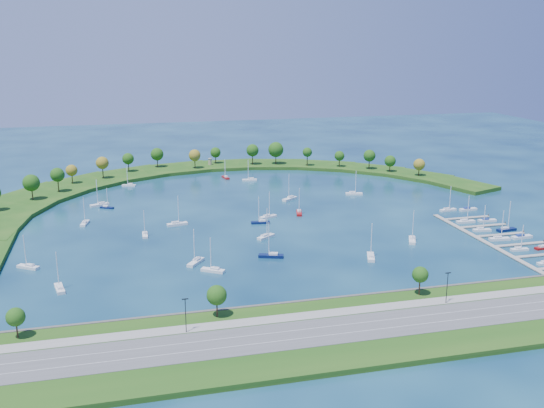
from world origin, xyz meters
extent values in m
plane|color=#07223E|center=(0.00, 0.00, 0.00)|extent=(700.00, 700.00, 0.00)
cube|color=#184612|center=(0.00, -124.00, 0.80)|extent=(420.00, 42.00, 1.60)
cube|color=#474442|center=(0.00, -102.50, 0.90)|extent=(420.00, 1.20, 1.80)
cube|color=#515154|center=(0.00, -124.00, 1.66)|extent=(420.00, 16.00, 0.12)
cube|color=gray|center=(0.00, -113.00, 1.66)|extent=(420.00, 5.00, 0.12)
cube|color=silver|center=(0.00, -126.50, 1.73)|extent=(420.00, 0.15, 0.02)
cube|color=silver|center=(0.00, -121.50, 1.73)|extent=(420.00, 0.15, 0.02)
cylinder|color=#382314|center=(-95.00, -107.00, 4.05)|extent=(0.56, 0.56, 4.90)
sphere|color=#194711|center=(-95.00, -107.00, 7.54)|extent=(5.20, 5.20, 5.20)
cylinder|color=#382314|center=(-40.00, -107.00, 4.22)|extent=(0.56, 0.56, 5.25)
sphere|color=#194711|center=(-40.00, -107.00, 8.05)|extent=(6.00, 6.00, 6.00)
cylinder|color=#382314|center=(25.00, -107.00, 4.40)|extent=(0.56, 0.56, 5.60)
sphere|color=#194711|center=(25.00, -107.00, 8.24)|extent=(5.20, 5.20, 5.20)
cylinder|color=black|center=(-50.00, -115.00, 6.60)|extent=(0.24, 0.24, 10.00)
cylinder|color=black|center=(30.00, -115.00, 6.60)|extent=(0.24, 0.24, 10.00)
cube|color=#184612|center=(-118.83, 37.57, 1.00)|extent=(50.23, 54.30, 2.00)
cube|color=#184612|center=(-104.03, 64.58, 1.00)|extent=(54.07, 56.09, 2.00)
cube|color=#184612|center=(-83.21, 87.27, 1.00)|extent=(55.20, 54.07, 2.00)
cube|color=#184612|center=(-57.57, 104.32, 1.00)|extent=(53.65, 48.47, 2.00)
cube|color=#184612|center=(-28.60, 114.76, 1.00)|extent=(49.62, 39.75, 2.00)
cube|color=#184612|center=(2.03, 117.98, 1.00)|extent=(44.32, 29.96, 2.00)
cube|color=#184612|center=(32.54, 113.79, 1.00)|extent=(49.49, 38.05, 2.00)
cube|color=#184612|center=(61.17, 102.44, 1.00)|extent=(51.13, 44.12, 2.00)
cube|color=#184612|center=(86.25, 84.58, 1.00)|extent=(49.19, 47.96, 2.00)
cube|color=#184612|center=(106.34, 61.24, 1.00)|extent=(43.90, 49.49, 2.00)
cube|color=#184612|center=(120.28, 33.78, 1.00)|extent=(35.67, 48.74, 2.00)
cylinder|color=#382314|center=(-108.20, 50.27, 5.51)|extent=(0.56, 0.56, 7.03)
sphere|color=#194711|center=(-108.20, 50.27, 10.73)|extent=(8.51, 8.51, 8.51)
cylinder|color=#382314|center=(-96.69, 64.30, 5.91)|extent=(0.56, 0.56, 7.81)
sphere|color=#194711|center=(-96.69, 64.30, 11.31)|extent=(7.47, 7.47, 7.47)
cylinder|color=#382314|center=(-90.74, 83.30, 5.10)|extent=(0.56, 0.56, 6.19)
sphere|color=olive|center=(-90.74, 83.30, 9.49)|extent=(6.46, 6.46, 6.46)
cylinder|color=#382314|center=(-74.12, 92.64, 5.85)|extent=(0.56, 0.56, 7.71)
sphere|color=olive|center=(-74.12, 92.64, 11.17)|extent=(7.31, 7.31, 7.31)
cylinder|color=#382314|center=(-59.16, 108.43, 5.30)|extent=(0.56, 0.56, 6.59)
sphere|color=#194711|center=(-59.16, 108.43, 9.99)|extent=(6.99, 6.99, 6.99)
cylinder|color=#382314|center=(-41.03, 118.19, 5.32)|extent=(0.56, 0.56, 6.65)
sphere|color=#194711|center=(-41.03, 118.19, 10.25)|extent=(7.99, 7.99, 7.99)
cylinder|color=#382314|center=(-18.57, 108.59, 5.39)|extent=(0.56, 0.56, 6.77)
sphere|color=olive|center=(-18.57, 108.59, 10.25)|extent=(7.38, 7.38, 7.38)
cylinder|color=#382314|center=(-3.43, 121.23, 4.92)|extent=(0.56, 0.56, 5.84)
sphere|color=#194711|center=(-3.43, 121.23, 9.18)|extent=(6.72, 6.72, 6.72)
cylinder|color=#382314|center=(19.09, 111.71, 5.83)|extent=(0.56, 0.56, 7.67)
sphere|color=#194711|center=(19.09, 111.71, 11.25)|extent=(7.94, 7.94, 7.94)
cylinder|color=#382314|center=(34.03, 109.55, 5.75)|extent=(0.56, 0.56, 7.50)
sphere|color=#194711|center=(34.03, 109.55, 11.47)|extent=(9.84, 9.84, 9.84)
cylinder|color=#382314|center=(52.05, 99.15, 5.77)|extent=(0.56, 0.56, 7.55)
sphere|color=#194711|center=(52.05, 99.15, 10.76)|extent=(6.04, 6.04, 6.04)
cylinder|color=#382314|center=(70.88, 91.21, 4.83)|extent=(0.56, 0.56, 5.66)
sphere|color=#194711|center=(70.88, 91.21, 8.93)|extent=(6.33, 6.33, 6.33)
cylinder|color=#382314|center=(86.29, 79.61, 5.48)|extent=(0.56, 0.56, 6.97)
sphere|color=#194711|center=(86.29, 79.61, 10.46)|extent=(7.43, 7.43, 7.43)
cylinder|color=#382314|center=(95.45, 69.13, 4.63)|extent=(0.56, 0.56, 5.26)
sphere|color=#194711|center=(95.45, 69.13, 8.63)|extent=(6.85, 6.85, 6.85)
cylinder|color=#382314|center=(107.21, 54.22, 4.70)|extent=(0.56, 0.56, 5.39)
sphere|color=olive|center=(107.21, 54.22, 8.77)|extent=(6.90, 6.90, 6.90)
cylinder|color=gray|center=(-7.70, 117.53, 3.94)|extent=(2.20, 2.20, 3.88)
cylinder|color=gray|center=(-7.70, 117.53, 6.03)|extent=(2.60, 2.60, 0.30)
cube|color=gray|center=(78.00, -61.00, 0.35)|extent=(2.20, 82.00, 0.40)
cube|color=gray|center=(90.10, -80.80, 0.35)|extent=(22.00, 2.00, 0.40)
cube|color=gray|center=(90.10, -67.60, 0.35)|extent=(22.00, 2.00, 0.40)
cylinder|color=#382314|center=(101.00, -67.60, 0.60)|extent=(0.36, 0.36, 1.60)
cube|color=gray|center=(90.10, -54.40, 0.35)|extent=(22.00, 2.00, 0.40)
cylinder|color=#382314|center=(101.00, -54.40, 0.60)|extent=(0.36, 0.36, 1.60)
cube|color=gray|center=(90.10, -41.20, 0.35)|extent=(22.00, 2.00, 0.40)
cylinder|color=#382314|center=(101.00, -41.20, 0.60)|extent=(0.36, 0.36, 1.60)
cube|color=gray|center=(90.10, -28.00, 0.35)|extent=(22.00, 2.00, 0.40)
cylinder|color=#382314|center=(101.00, -28.00, 0.60)|extent=(0.36, 0.36, 1.60)
cube|color=white|center=(-99.41, -46.78, 0.51)|extent=(8.42, 6.84, 1.03)
cube|color=silver|center=(-98.71, -47.27, 1.39)|extent=(3.42, 3.08, 0.72)
cylinder|color=silver|center=(-99.98, -46.39, 6.81)|extent=(0.32, 0.32, 11.57)
cube|color=white|center=(-75.59, 36.90, 0.56)|extent=(9.58, 5.63, 1.11)
cube|color=silver|center=(-74.72, 37.22, 1.50)|extent=(3.67, 2.82, 0.78)
cylinder|color=silver|center=(-76.29, 36.64, 7.36)|extent=(0.32, 0.32, 12.49)
cube|color=maroon|center=(16.58, -1.65, 0.52)|extent=(4.59, 8.95, 1.03)
cube|color=silver|center=(16.81, -0.82, 1.40)|extent=(2.42, 3.36, 0.72)
cylinder|color=silver|center=(16.40, -2.32, 6.85)|extent=(0.32, 0.32, 11.64)
cube|color=white|center=(-81.49, 5.71, 0.50)|extent=(4.09, 8.71, 1.01)
cube|color=silver|center=(-81.67, 4.89, 1.36)|extent=(2.24, 3.23, 0.71)
cylinder|color=silver|center=(-81.35, 6.37, 6.68)|extent=(0.32, 0.32, 11.35)
cube|color=white|center=(0.80, -4.43, 0.51)|extent=(8.74, 5.50, 1.02)
cube|color=silver|center=(0.02, -4.76, 1.38)|extent=(3.39, 2.69, 0.71)
cylinder|color=silver|center=(1.42, -4.16, 6.75)|extent=(0.32, 0.32, 11.46)
cube|color=white|center=(-86.83, -70.79, 0.54)|extent=(4.28, 9.26, 1.07)
cube|color=silver|center=(-86.65, -71.67, 1.45)|extent=(2.35, 3.42, 0.75)
cylinder|color=silver|center=(-86.98, -70.09, 7.10)|extent=(0.32, 0.32, 12.06)
cube|color=white|center=(-56.25, -18.43, 0.47)|extent=(2.36, 7.88, 0.94)
cube|color=silver|center=(-56.24, -17.65, 1.27)|extent=(1.59, 2.77, 0.66)
cylinder|color=silver|center=(-56.27, -19.06, 6.23)|extent=(0.32, 0.32, 10.58)
cube|color=white|center=(-7.33, -33.40, 0.52)|extent=(8.53, 6.99, 1.04)
cube|color=silver|center=(-8.05, -33.90, 1.41)|extent=(3.48, 3.15, 0.73)
cylinder|color=silver|center=(-6.76, -33.00, 6.92)|extent=(0.32, 0.32, 11.76)
cube|color=#0A153F|center=(-72.00, 31.36, 0.42)|extent=(6.99, 5.31, 0.84)
cube|color=silver|center=(-72.60, 31.73, 1.13)|extent=(2.80, 2.44, 0.59)
cylinder|color=silver|center=(-71.53, 31.07, 5.56)|extent=(0.32, 0.32, 9.44)
cube|color=white|center=(8.87, 74.10, 0.52)|extent=(8.81, 3.41, 1.03)
cube|color=silver|center=(9.72, 74.00, 1.39)|extent=(3.19, 2.03, 0.72)
cylinder|color=silver|center=(8.19, 74.18, 6.83)|extent=(0.32, 0.32, 11.59)
cube|color=#0A153F|center=(-11.14, -57.03, 0.57)|extent=(9.78, 5.61, 1.13)
cube|color=silver|center=(-10.25, -57.35, 1.53)|extent=(3.73, 2.84, 0.79)
cylinder|color=silver|center=(-11.85, -56.79, 7.51)|extent=(0.32, 0.32, 12.75)
cube|color=white|center=(19.56, 25.24, 0.57)|extent=(9.24, 7.77, 1.14)
cube|color=silver|center=(20.33, 25.80, 1.54)|extent=(3.78, 3.47, 0.80)
cylinder|color=silver|center=(18.95, 24.79, 7.55)|extent=(0.32, 0.32, 12.83)
cube|color=white|center=(-39.84, -56.87, 0.55)|extent=(7.52, 8.95, 1.10)
cube|color=silver|center=(-39.29, -56.12, 1.49)|extent=(3.36, 3.67, 0.77)
cylinder|color=silver|center=(-40.27, -57.46, 7.32)|extent=(0.32, 0.32, 12.43)
cube|color=white|center=(-34.95, -66.64, 0.52)|extent=(8.56, 6.86, 1.04)
cube|color=silver|center=(-34.23, -67.12, 1.41)|extent=(3.47, 3.11, 0.73)
cylinder|color=silver|center=(-35.52, -66.25, 6.90)|extent=(0.32, 0.32, 11.72)
cube|color=white|center=(-41.38, -5.96, 0.55)|extent=(9.46, 4.20, 1.10)
cube|color=silver|center=(-42.28, -6.13, 1.48)|extent=(3.48, 2.35, 0.77)
cylinder|color=silver|center=(-40.66, -5.83, 7.27)|extent=(0.32, 0.32, 12.35)
cube|color=white|center=(25.31, -67.45, 0.56)|extent=(5.68, 9.60, 1.11)
cube|color=silver|center=(24.99, -68.32, 1.50)|extent=(2.84, 3.68, 0.78)
cylinder|color=silver|center=(25.57, -66.75, 7.37)|extent=(0.32, 0.32, 12.52)
cube|color=white|center=(-60.14, 77.29, 0.46)|extent=(7.97, 4.22, 0.92)
cube|color=silver|center=(-59.41, 77.07, 1.24)|extent=(3.00, 2.20, 0.64)
cylinder|color=silver|center=(-60.73, 77.46, 6.10)|extent=(0.32, 0.32, 10.36)
cube|color=maroon|center=(-3.58, 83.96, 0.48)|extent=(3.69, 8.33, 0.97)
cube|color=silver|center=(-3.44, 83.17, 1.31)|extent=(2.07, 3.06, 0.68)
cylinder|color=silver|center=(-3.70, 84.60, 6.40)|extent=(0.32, 0.32, 10.88)
cube|color=white|center=(55.87, 27.42, 0.54)|extent=(9.27, 4.58, 1.07)
cube|color=silver|center=(55.00, 27.63, 1.45)|extent=(3.46, 2.45, 0.75)
cylinder|color=silver|center=(56.56, 27.24, 7.10)|extent=(0.32, 0.32, 12.05)
cube|color=white|center=(49.75, -52.77, 0.55)|extent=(6.29, 9.38, 1.10)
cube|color=silver|center=(50.15, -51.95, 1.49)|extent=(3.01, 3.67, 0.77)
cylinder|color=silver|center=(49.43, -53.43, 7.29)|extent=(0.32, 0.32, 12.38)
cube|color=#0A153F|center=(-4.80, -12.35, 0.51)|extent=(8.64, 3.29, 1.01)
cube|color=silver|center=(-3.97, -12.44, 1.36)|extent=(3.12, 1.97, 0.71)
cylinder|color=silver|center=(-5.47, -12.27, 6.70)|extent=(0.32, 0.32, 11.37)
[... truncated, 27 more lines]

